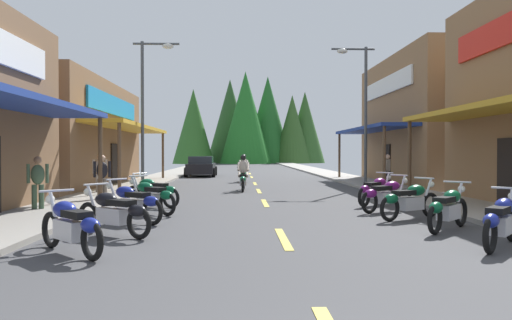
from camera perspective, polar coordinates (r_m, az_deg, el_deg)
name	(u,v)px	position (r m, az deg, el deg)	size (l,w,h in m)	color
ground	(252,179)	(31.43, -0.43, -2.25)	(9.35, 88.63, 0.10)	#424244
sidewalk_left	(160,178)	(31.81, -11.07, -2.03)	(2.40, 88.63, 0.12)	gray
sidewalk_right	(344,177)	(32.12, 10.10, -2.00)	(2.40, 88.63, 0.12)	#9E9991
centerline_dashes	(252,177)	(33.29, -0.52, -1.98)	(0.16, 62.20, 0.01)	#E0C64C
storefront_left_far	(41,135)	(26.52, -23.58, 2.71)	(8.95, 12.58, 5.09)	brown
storefront_right_far	(459,121)	(28.63, 22.42, 4.19)	(9.62, 11.08, 6.71)	olive
streetlamp_left	(149,95)	(22.25, -12.26, 7.40)	(2.02, 0.30, 6.52)	#474C51
streetlamp_right	(360,97)	(23.70, 11.90, 7.10)	(2.02, 0.30, 6.59)	#474C51
motorcycle_parked_right_0	(501,220)	(9.70, 26.47, -6.22)	(1.49, 1.67, 1.04)	black
motorcycle_parked_right_1	(448,208)	(11.35, 21.31, -5.17)	(1.55, 1.62, 1.04)	black
motorcycle_parked_right_2	(410,200)	(12.89, 17.35, -4.43)	(1.89, 1.17, 1.04)	black
motorcycle_parked_right_3	(387,194)	(14.37, 14.86, -3.87)	(1.83, 1.28, 1.04)	black
motorcycle_parked_right_4	(376,190)	(16.01, 13.71, -3.38)	(1.59, 1.57, 1.04)	black
motorcycle_parked_left_0	(71,225)	(8.69, -20.60, -7.01)	(1.54, 1.63, 1.04)	black
motorcycle_parked_left_1	(114,212)	(10.31, -16.12, -5.75)	(1.80, 1.33, 1.04)	black
motorcycle_parked_left_2	(131,202)	(12.11, -14.19, -4.75)	(1.76, 1.38, 1.04)	black
motorcycle_parked_left_3	(150,196)	(13.71, -12.12, -4.09)	(1.65, 1.52, 1.04)	black
motorcycle_parked_left_4	(153,191)	(15.43, -11.85, -3.54)	(1.86, 1.24, 1.04)	black
rider_cruising_lead	(243,176)	(21.37, -1.49, -1.84)	(0.60, 2.14, 1.57)	black
rider_cruising_trailing	(244,170)	(27.83, -1.41, -1.21)	(0.60, 2.14, 1.57)	black
pedestrian_by_shop	(38,180)	(14.84, -23.90, -2.18)	(0.56, 0.34, 1.57)	#3F593F
pedestrian_browsing	(100,171)	(20.50, -17.59, -1.26)	(0.56, 0.33, 1.60)	#B2A599
pedestrian_waiting	(102,175)	(17.32, -17.35, -1.67)	(0.53, 0.38, 1.59)	#726659
pedestrian_strolling	(388,169)	(23.16, 14.95, -1.02)	(0.29, 0.57, 1.59)	black
parked_car_curbside	(201,166)	(34.59, -6.33, -0.75)	(2.07, 4.30, 1.40)	black
treeline_backdrop	(255,123)	(76.32, -0.13, 4.30)	(23.40, 12.21, 13.72)	#216923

